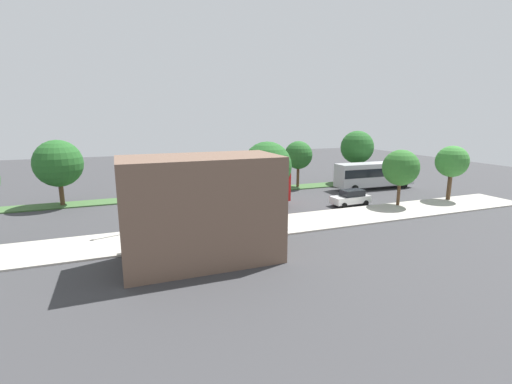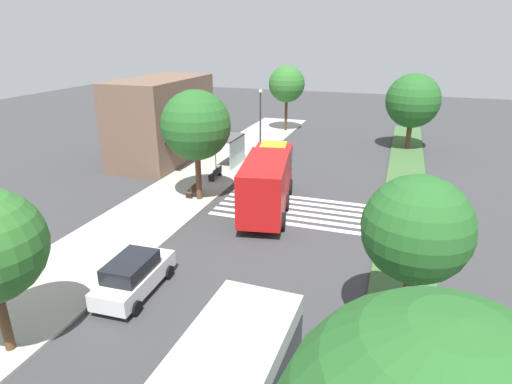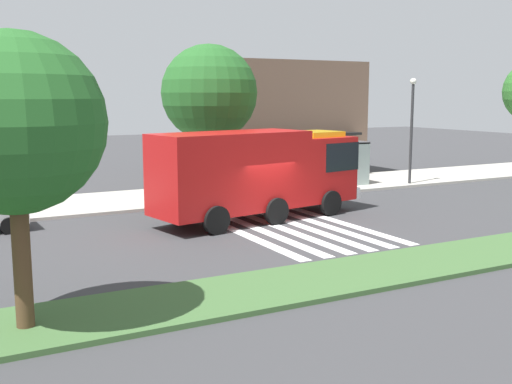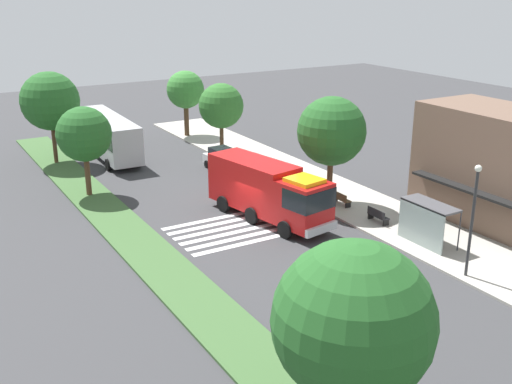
{
  "view_description": "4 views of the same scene",
  "coord_description": "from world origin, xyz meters",
  "px_view_note": "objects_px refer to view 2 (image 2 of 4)",
  "views": [
    {
      "loc": [
        13.22,
        37.67,
        9.95
      ],
      "look_at": [
        -1.0,
        0.85,
        1.63
      ],
      "focal_mm": 25.41,
      "sensor_mm": 36.0,
      "label": 1
    },
    {
      "loc": [
        -25.08,
        -6.09,
        11.11
      ],
      "look_at": [
        -1.22,
        1.97,
        1.63
      ],
      "focal_mm": 30.09,
      "sensor_mm": 36.0,
      "label": 2
    },
    {
      "loc": [
        -11.99,
        -20.93,
        5.17
      ],
      "look_at": [
        -0.21,
        1.24,
        1.24
      ],
      "focal_mm": 43.25,
      "sensor_mm": 36.0,
      "label": 3
    },
    {
      "loc": [
        32.21,
        -18.19,
        14.75
      ],
      "look_at": [
        -0.83,
        1.29,
        1.68
      ],
      "focal_mm": 43.48,
      "sensor_mm": 36.0,
      "label": 4
    }
  ],
  "objects_px": {
    "fire_truck": "(268,178)",
    "street_lamp": "(260,116)",
    "bench_near_shelter": "(216,173)",
    "median_tree_center": "(413,101)",
    "median_tree_west": "(417,230)",
    "sidewalk_tree_far_east": "(287,84)",
    "bench_west_of_shelter": "(194,189)",
    "bus_stop_shelter": "(234,145)",
    "parked_car_west": "(134,275)",
    "sidewalk_tree_center": "(196,125)"
  },
  "relations": [
    {
      "from": "fire_truck",
      "to": "street_lamp",
      "type": "distance_m",
      "value": 13.1
    },
    {
      "from": "bench_near_shelter",
      "to": "median_tree_center",
      "type": "distance_m",
      "value": 21.06
    },
    {
      "from": "median_tree_west",
      "to": "median_tree_center",
      "type": "bearing_deg",
      "value": 0.0
    },
    {
      "from": "bench_near_shelter",
      "to": "sidewalk_tree_far_east",
      "type": "height_order",
      "value": "sidewalk_tree_far_east"
    },
    {
      "from": "bench_west_of_shelter",
      "to": "fire_truck",
      "type": "bearing_deg",
      "value": -92.64
    },
    {
      "from": "bus_stop_shelter",
      "to": "bench_west_of_shelter",
      "type": "xyz_separation_m",
      "value": [
        -7.8,
        -0.03,
        -1.3
      ]
    },
    {
      "from": "bus_stop_shelter",
      "to": "median_tree_center",
      "type": "xyz_separation_m",
      "value": [
        10.88,
        -14.33,
        2.92
      ]
    },
    {
      "from": "bench_near_shelter",
      "to": "median_tree_west",
      "type": "relative_size",
      "value": 0.25
    },
    {
      "from": "street_lamp",
      "to": "median_tree_center",
      "type": "distance_m",
      "value": 14.92
    },
    {
      "from": "bench_west_of_shelter",
      "to": "median_tree_west",
      "type": "height_order",
      "value": "median_tree_west"
    },
    {
      "from": "parked_car_west",
      "to": "median_tree_west",
      "type": "xyz_separation_m",
      "value": [
        0.74,
        -11.46,
        3.68
      ]
    },
    {
      "from": "street_lamp",
      "to": "median_tree_west",
      "type": "xyz_separation_m",
      "value": [
        -22.92,
        -13.26,
        0.88
      ]
    },
    {
      "from": "sidewalk_tree_far_east",
      "to": "median_tree_west",
      "type": "distance_m",
      "value": 36.44
    },
    {
      "from": "median_tree_center",
      "to": "bench_near_shelter",
      "type": "bearing_deg",
      "value": 136.14
    },
    {
      "from": "fire_truck",
      "to": "median_tree_center",
      "type": "relative_size",
      "value": 1.36
    },
    {
      "from": "fire_truck",
      "to": "sidewalk_tree_center",
      "type": "height_order",
      "value": "sidewalk_tree_center"
    },
    {
      "from": "bench_west_of_shelter",
      "to": "sidewalk_tree_far_east",
      "type": "height_order",
      "value": "sidewalk_tree_far_east"
    },
    {
      "from": "bus_stop_shelter",
      "to": "street_lamp",
      "type": "height_order",
      "value": "street_lamp"
    },
    {
      "from": "fire_truck",
      "to": "bench_near_shelter",
      "type": "distance_m",
      "value": 7.05
    },
    {
      "from": "bus_stop_shelter",
      "to": "sidewalk_tree_far_east",
      "type": "xyz_separation_m",
      "value": [
        14.98,
        -0.66,
        3.55
      ]
    },
    {
      "from": "bench_west_of_shelter",
      "to": "sidewalk_tree_center",
      "type": "xyz_separation_m",
      "value": [
        -0.51,
        -0.64,
        4.7
      ]
    },
    {
      "from": "bus_stop_shelter",
      "to": "bench_near_shelter",
      "type": "relative_size",
      "value": 2.19
    },
    {
      "from": "street_lamp",
      "to": "median_tree_west",
      "type": "height_order",
      "value": "median_tree_west"
    },
    {
      "from": "parked_car_west",
      "to": "median_tree_center",
      "type": "distance_m",
      "value": 32.72
    },
    {
      "from": "parked_car_west",
      "to": "bus_stop_shelter",
      "type": "distance_m",
      "value": 19.75
    },
    {
      "from": "bus_stop_shelter",
      "to": "street_lamp",
      "type": "bearing_deg",
      "value": -14.43
    },
    {
      "from": "bus_stop_shelter",
      "to": "bench_near_shelter",
      "type": "xyz_separation_m",
      "value": [
        -4.0,
        -0.03,
        -1.3
      ]
    },
    {
      "from": "parked_car_west",
      "to": "sidewalk_tree_far_east",
      "type": "relative_size",
      "value": 0.62
    },
    {
      "from": "parked_car_west",
      "to": "median_tree_west",
      "type": "height_order",
      "value": "median_tree_west"
    },
    {
      "from": "bus_stop_shelter",
      "to": "median_tree_center",
      "type": "distance_m",
      "value": 18.22
    },
    {
      "from": "bench_near_shelter",
      "to": "median_tree_center",
      "type": "height_order",
      "value": "median_tree_center"
    },
    {
      "from": "bench_west_of_shelter",
      "to": "median_tree_west",
      "type": "xyz_separation_m",
      "value": [
        -10.98,
        -14.3,
        3.99
      ]
    },
    {
      "from": "parked_car_west",
      "to": "bench_near_shelter",
      "type": "distance_m",
      "value": 15.78
    },
    {
      "from": "bench_near_shelter",
      "to": "sidewalk_tree_center",
      "type": "relative_size",
      "value": 0.21
    },
    {
      "from": "bench_near_shelter",
      "to": "bench_west_of_shelter",
      "type": "distance_m",
      "value": 3.8
    },
    {
      "from": "bus_stop_shelter",
      "to": "sidewalk_tree_far_east",
      "type": "relative_size",
      "value": 0.47
    },
    {
      "from": "bus_stop_shelter",
      "to": "bench_near_shelter",
      "type": "bearing_deg",
      "value": -179.61
    },
    {
      "from": "median_tree_center",
      "to": "bench_west_of_shelter",
      "type": "bearing_deg",
      "value": 142.56
    },
    {
      "from": "bench_west_of_shelter",
      "to": "sidewalk_tree_far_east",
      "type": "xyz_separation_m",
      "value": [
        22.78,
        -0.64,
        4.85
      ]
    },
    {
      "from": "median_tree_west",
      "to": "median_tree_center",
      "type": "relative_size",
      "value": 0.88
    },
    {
      "from": "bus_stop_shelter",
      "to": "bench_west_of_shelter",
      "type": "distance_m",
      "value": 7.91
    },
    {
      "from": "bench_near_shelter",
      "to": "fire_truck",
      "type": "bearing_deg",
      "value": -126.1
    },
    {
      "from": "bench_near_shelter",
      "to": "street_lamp",
      "type": "height_order",
      "value": "street_lamp"
    },
    {
      "from": "fire_truck",
      "to": "bus_stop_shelter",
      "type": "relative_size",
      "value": 2.83
    },
    {
      "from": "fire_truck",
      "to": "parked_car_west",
      "type": "bearing_deg",
      "value": 156.3
    },
    {
      "from": "parked_car_west",
      "to": "bench_west_of_shelter",
      "type": "height_order",
      "value": "parked_car_west"
    },
    {
      "from": "bench_west_of_shelter",
      "to": "street_lamp",
      "type": "xyz_separation_m",
      "value": [
        11.93,
        -1.04,
        3.11
      ]
    },
    {
      "from": "sidewalk_tree_far_east",
      "to": "median_tree_west",
      "type": "bearing_deg",
      "value": -157.97
    },
    {
      "from": "fire_truck",
      "to": "sidewalk_tree_far_east",
      "type": "height_order",
      "value": "sidewalk_tree_far_east"
    },
    {
      "from": "bench_near_shelter",
      "to": "sidewalk_tree_far_east",
      "type": "bearing_deg",
      "value": -1.92
    }
  ]
}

